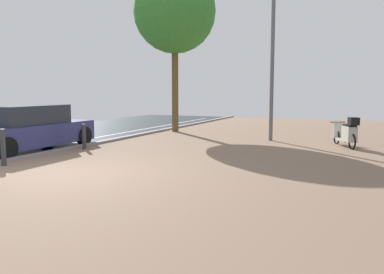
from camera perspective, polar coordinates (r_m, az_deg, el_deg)
The scene contains 7 objects.
ground at distance 8.46m, azimuth -10.20°, elevation -6.17°, with size 21.00×40.00×0.13m.
scooter_near at distance 13.90m, azimuth 21.17°, elevation 0.50°, with size 0.96×1.70×1.03m.
parked_car_near at distance 13.27m, azimuth -22.23°, elevation 1.05°, with size 1.81×4.24×1.39m.
lamp_post at distance 15.06m, azimuth 11.38°, elevation 12.92°, with size 0.20×0.52×6.39m.
street_tree at distance 18.29m, azimuth -2.47°, elevation 17.27°, with size 3.58×3.58×7.03m.
bollard_near at distance 10.81m, azimuth -25.23°, elevation -1.36°, with size 0.12×0.12×0.91m.
bollard_far at distance 13.06m, azimuth -15.07°, elevation 0.07°, with size 0.12×0.12×0.79m.
Camera 1 is at (5.98, -6.89, 1.83)m, focal length 37.59 mm.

